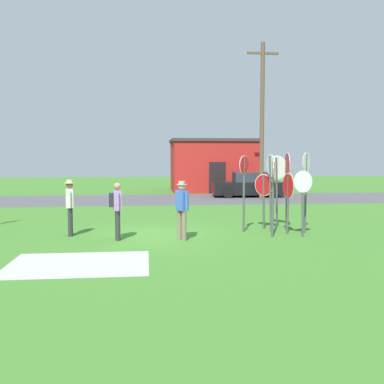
% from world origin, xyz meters
% --- Properties ---
extents(ground_plane, '(80.00, 80.00, 0.00)m').
position_xyz_m(ground_plane, '(0.00, 0.00, 0.00)').
color(ground_plane, '#3D7528').
extents(street_asphalt, '(60.00, 6.40, 0.01)m').
position_xyz_m(street_asphalt, '(0.00, 11.61, 0.00)').
color(street_asphalt, '#4C4C51').
rests_on(street_asphalt, ground).
extents(concrete_path, '(3.20, 2.40, 0.01)m').
position_xyz_m(concrete_path, '(-1.83, -3.42, 0.00)').
color(concrete_path, '#ADAAA3').
rests_on(concrete_path, ground).
extents(building_background, '(5.88, 4.72, 3.67)m').
position_xyz_m(building_background, '(4.43, 17.36, 1.84)').
color(building_background, '#B2231E').
rests_on(building_background, ground).
extents(utility_pole, '(1.80, 0.24, 8.83)m').
position_xyz_m(utility_pole, '(6.31, 10.99, 4.60)').
color(utility_pole, brown).
rests_on(utility_pole, ground).
extents(parked_car_on_street, '(4.39, 2.19, 1.51)m').
position_xyz_m(parked_car_on_street, '(6.01, 12.77, 0.69)').
color(parked_car_on_street, black).
rests_on(parked_car_on_street, ground).
extents(stop_sign_rear_right, '(0.16, 0.71, 2.53)m').
position_xyz_m(stop_sign_rear_right, '(3.73, 0.29, 1.71)').
color(stop_sign_rear_right, '#474C4C').
rests_on(stop_sign_rear_right, ground).
extents(stop_sign_leaning_right, '(0.12, 0.81, 2.58)m').
position_xyz_m(stop_sign_leaning_right, '(4.38, 0.59, 1.78)').
color(stop_sign_leaning_right, '#474C4C').
rests_on(stop_sign_leaning_right, ground).
extents(stop_sign_rear_left, '(0.41, 0.47, 2.49)m').
position_xyz_m(stop_sign_rear_left, '(2.88, 0.40, 1.65)').
color(stop_sign_rear_left, '#474C4C').
rests_on(stop_sign_rear_left, ground).
extents(stop_sign_center_cluster, '(0.65, 0.22, 2.03)m').
position_xyz_m(stop_sign_center_cluster, '(4.48, -0.64, 1.36)').
color(stop_sign_center_cluster, '#474C4C').
rests_on(stop_sign_center_cluster, ground).
extents(stop_sign_nearest, '(0.44, 0.55, 2.59)m').
position_xyz_m(stop_sign_nearest, '(4.80, 0.01, 1.75)').
color(stop_sign_nearest, '#474C4C').
rests_on(stop_sign_nearest, ground).
extents(stop_sign_low_front, '(0.50, 0.60, 1.87)m').
position_xyz_m(stop_sign_low_front, '(3.68, 0.90, 1.26)').
color(stop_sign_low_front, '#474C4C').
rests_on(stop_sign_low_front, ground).
extents(stop_sign_leaning_left, '(0.21, 0.65, 2.35)m').
position_xyz_m(stop_sign_leaning_left, '(3.55, -0.59, 1.58)').
color(stop_sign_leaning_left, '#474C4C').
rests_on(stop_sign_leaning_left, ground).
extents(stop_sign_tallest, '(0.53, 0.69, 2.49)m').
position_xyz_m(stop_sign_tallest, '(4.20, 1.13, 1.72)').
color(stop_sign_tallest, '#474C4C').
rests_on(stop_sign_tallest, ground).
extents(stop_sign_far_back, '(0.12, 0.83, 1.95)m').
position_xyz_m(stop_sign_far_back, '(4.19, -0.12, 1.32)').
color(stop_sign_far_back, '#474C4C').
rests_on(stop_sign_far_back, ground).
extents(person_holding_notes, '(0.37, 0.51, 1.74)m').
position_xyz_m(person_holding_notes, '(0.76, -0.80, 0.98)').
color(person_holding_notes, '#7A6B56').
rests_on(person_holding_notes, ground).
extents(person_on_left, '(0.38, 0.57, 1.69)m').
position_xyz_m(person_on_left, '(-1.14, -0.58, 0.98)').
color(person_on_left, '#2D2D33').
rests_on(person_on_left, ground).
extents(person_in_teal, '(0.32, 0.57, 1.74)m').
position_xyz_m(person_in_teal, '(-2.62, 0.27, 0.98)').
color(person_in_teal, '#2D2D33').
rests_on(person_in_teal, ground).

